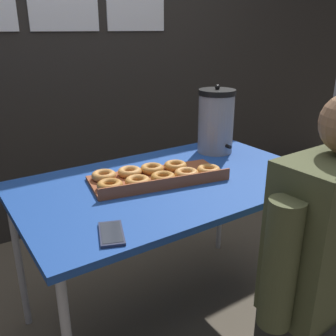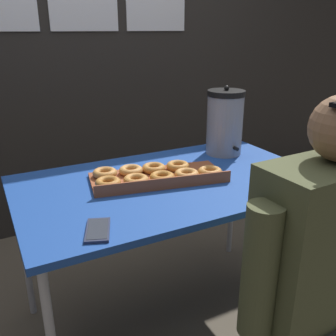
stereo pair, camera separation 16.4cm
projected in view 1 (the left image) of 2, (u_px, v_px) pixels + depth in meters
The scene contains 7 objects.
ground_plane at pixel (170, 315), 1.93m from camera, with size 12.00×12.00×0.00m, color brown.
back_wall at pixel (66, 57), 2.48m from camera, with size 6.00×0.11×2.41m.
folding_table at pixel (170, 190), 1.68m from camera, with size 1.34×0.79×0.75m.
donut_box at pixel (155, 176), 1.65m from camera, with size 0.63×0.36×0.05m.
coffee_urn at pixel (216, 121), 1.99m from camera, with size 0.19×0.22×0.36m.
cell_phone at pixel (111, 233), 1.22m from camera, with size 0.13×0.17×0.01m.
person_seated at pixel (325, 279), 1.30m from camera, with size 0.64×0.27×1.22m.
Camera 1 is at (-0.86, -1.28, 1.39)m, focal length 40.00 mm.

